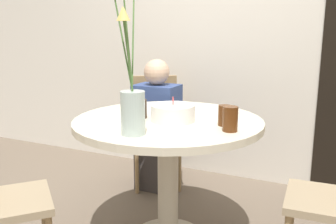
{
  "coord_description": "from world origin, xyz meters",
  "views": [
    {
      "loc": [
        0.89,
        -1.9,
        1.28
      ],
      "look_at": [
        0.0,
        0.0,
        0.82
      ],
      "focal_mm": 40.0,
      "sensor_mm": 36.0,
      "label": 1
    }
  ],
  "objects_px": {
    "chair_left_flank": "(156,124)",
    "drink_glass_2": "(230,119)",
    "side_plate": "(176,109)",
    "drink_glass_1": "(141,109)",
    "person_guest": "(157,130)",
    "birthday_cake": "(173,113)",
    "drink_glass_0": "(225,115)",
    "flower_vase": "(131,89)"
  },
  "relations": [
    {
      "from": "birthday_cake",
      "to": "drink_glass_0",
      "type": "xyz_separation_m",
      "value": [
        0.29,
        0.03,
        0.01
      ]
    },
    {
      "from": "chair_left_flank",
      "to": "side_plate",
      "type": "height_order",
      "value": "chair_left_flank"
    },
    {
      "from": "chair_left_flank",
      "to": "drink_glass_1",
      "type": "bearing_deg",
      "value": -99.47
    },
    {
      "from": "drink_glass_2",
      "to": "person_guest",
      "type": "height_order",
      "value": "person_guest"
    },
    {
      "from": "drink_glass_0",
      "to": "drink_glass_2",
      "type": "xyz_separation_m",
      "value": [
        0.06,
        -0.1,
        0.01
      ]
    },
    {
      "from": "birthday_cake",
      "to": "person_guest",
      "type": "xyz_separation_m",
      "value": [
        -0.46,
        0.72,
        -0.33
      ]
    },
    {
      "from": "drink_glass_1",
      "to": "drink_glass_2",
      "type": "distance_m",
      "value": 0.55
    },
    {
      "from": "drink_glass_1",
      "to": "person_guest",
      "type": "distance_m",
      "value": 0.85
    },
    {
      "from": "flower_vase",
      "to": "person_guest",
      "type": "xyz_separation_m",
      "value": [
        -0.39,
        1.05,
        -0.5
      ]
    },
    {
      "from": "birthday_cake",
      "to": "side_plate",
      "type": "xyz_separation_m",
      "value": [
        -0.11,
        0.29,
        -0.04
      ]
    },
    {
      "from": "flower_vase",
      "to": "drink_glass_1",
      "type": "distance_m",
      "value": 0.38
    },
    {
      "from": "chair_left_flank",
      "to": "drink_glass_0",
      "type": "relative_size",
      "value": 8.12
    },
    {
      "from": "chair_left_flank",
      "to": "drink_glass_0",
      "type": "bearing_deg",
      "value": -76.06
    },
    {
      "from": "birthday_cake",
      "to": "side_plate",
      "type": "relative_size",
      "value": 1.19
    },
    {
      "from": "chair_left_flank",
      "to": "drink_glass_1",
      "type": "relative_size",
      "value": 8.21
    },
    {
      "from": "drink_glass_1",
      "to": "person_guest",
      "type": "height_order",
      "value": "person_guest"
    },
    {
      "from": "person_guest",
      "to": "drink_glass_0",
      "type": "bearing_deg",
      "value": -42.46
    },
    {
      "from": "birthday_cake",
      "to": "drink_glass_0",
      "type": "bearing_deg",
      "value": 4.93
    },
    {
      "from": "flower_vase",
      "to": "person_guest",
      "type": "relative_size",
      "value": 0.73
    },
    {
      "from": "side_plate",
      "to": "person_guest",
      "type": "xyz_separation_m",
      "value": [
        -0.35,
        0.42,
        -0.29
      ]
    },
    {
      "from": "side_plate",
      "to": "person_guest",
      "type": "distance_m",
      "value": 0.62
    },
    {
      "from": "flower_vase",
      "to": "drink_glass_2",
      "type": "xyz_separation_m",
      "value": [
        0.43,
        0.25,
        -0.16
      ]
    },
    {
      "from": "birthday_cake",
      "to": "drink_glass_2",
      "type": "distance_m",
      "value": 0.36
    },
    {
      "from": "drink_glass_1",
      "to": "person_guest",
      "type": "bearing_deg",
      "value": 110.04
    },
    {
      "from": "chair_left_flank",
      "to": "flower_vase",
      "type": "distance_m",
      "value": 1.37
    },
    {
      "from": "side_plate",
      "to": "chair_left_flank",
      "type": "bearing_deg",
      "value": 127.96
    },
    {
      "from": "chair_left_flank",
      "to": "birthday_cake",
      "type": "relative_size",
      "value": 3.63
    },
    {
      "from": "chair_left_flank",
      "to": "birthday_cake",
      "type": "bearing_deg",
      "value": -88.75
    },
    {
      "from": "chair_left_flank",
      "to": "side_plate",
      "type": "relative_size",
      "value": 4.3
    },
    {
      "from": "side_plate",
      "to": "drink_glass_2",
      "type": "distance_m",
      "value": 0.59
    },
    {
      "from": "drink_glass_0",
      "to": "drink_glass_1",
      "type": "bearing_deg",
      "value": -175.5
    },
    {
      "from": "person_guest",
      "to": "chair_left_flank",
      "type": "bearing_deg",
      "value": 121.45
    },
    {
      "from": "chair_left_flank",
      "to": "birthday_cake",
      "type": "height_order",
      "value": "birthday_cake"
    },
    {
      "from": "chair_left_flank",
      "to": "drink_glass_2",
      "type": "bearing_deg",
      "value": -77.36
    },
    {
      "from": "flower_vase",
      "to": "drink_glass_0",
      "type": "distance_m",
      "value": 0.54
    },
    {
      "from": "person_guest",
      "to": "drink_glass_2",
      "type": "bearing_deg",
      "value": -44.14
    },
    {
      "from": "drink_glass_2",
      "to": "chair_left_flank",
      "type": "bearing_deg",
      "value": 134.09
    },
    {
      "from": "chair_left_flank",
      "to": "drink_glass_1",
      "type": "height_order",
      "value": "chair_left_flank"
    },
    {
      "from": "flower_vase",
      "to": "drink_glass_2",
      "type": "distance_m",
      "value": 0.52
    },
    {
      "from": "drink_glass_0",
      "to": "drink_glass_1",
      "type": "height_order",
      "value": "drink_glass_0"
    },
    {
      "from": "side_plate",
      "to": "drink_glass_1",
      "type": "distance_m",
      "value": 0.32
    },
    {
      "from": "chair_left_flank",
      "to": "side_plate",
      "type": "distance_m",
      "value": 0.76
    }
  ]
}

